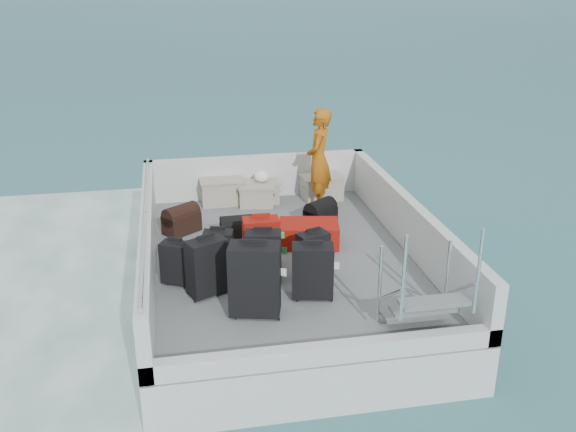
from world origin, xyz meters
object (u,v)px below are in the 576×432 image
crate_2 (262,193)px  crate_3 (322,188)px  suitcase_1 (177,264)px  suitcase_2 (219,251)px  suitcase_6 (313,272)px  passenger (319,159)px  crate_1 (257,196)px  suitcase_0 (207,268)px  suitcase_8 (309,234)px  suitcase_3 (255,280)px  suitcase_4 (263,257)px  crate_0 (221,192)px  suitcase_5 (261,242)px  suitcase_7 (313,253)px

crate_2 → crate_3: (0.99, -0.03, 0.03)m
suitcase_1 → suitcase_2: 0.59m
suitcase_6 → passenger: size_ratio=0.41×
crate_1 → crate_3: 1.10m
suitcase_2 → suitcase_6: 1.34m
suitcase_0 → suitcase_8: (1.47, 1.18, -0.19)m
suitcase_3 → crate_3: bearing=79.3°
suitcase_0 → suitcase_2: bearing=47.6°
suitcase_4 → passenger: (1.24, 2.35, 0.47)m
suitcase_0 → suitcase_1: size_ratio=1.28×
suitcase_3 → crate_0: size_ratio=1.30×
crate_2 → suitcase_1: bearing=-118.5°
suitcase_8 → crate_0: size_ratio=1.26×
crate_2 → crate_3: 0.99m
suitcase_4 → crate_3: suitcase_4 is taller
suitcase_8 → crate_2: bearing=22.6°
suitcase_2 → crate_0: (0.26, 2.44, -0.07)m
suitcase_5 → crate_1: 2.17m
suitcase_2 → suitcase_5: 0.56m
suitcase_0 → passenger: bearing=27.6°
suitcase_5 → crate_3: 2.63m
suitcase_1 → suitcase_6: suitcase_6 is taller
suitcase_7 → crate_3: size_ratio=0.88×
suitcase_4 → suitcase_0: bearing=-153.1°
suitcase_1 → suitcase_7: size_ratio=1.00×
crate_0 → suitcase_0: bearing=-98.2°
suitcase_3 → suitcase_4: (0.21, 0.77, -0.10)m
suitcase_1 → crate_2: suitcase_1 is taller
suitcase_6 → suitcase_7: 0.62m
suitcase_1 → suitcase_0: bearing=-16.8°
suitcase_0 → crate_1: bearing=45.4°
suitcase_0 → crate_2: 3.16m
passenger → suitcase_7: bearing=8.0°
suitcase_6 → suitcase_7: (0.14, 0.61, -0.06)m
suitcase_4 → crate_1: bearing=92.9°
suitcase_2 → passenger: bearing=60.3°
suitcase_1 → crate_3: bearing=74.0°
suitcase_6 → crate_3: bearing=85.5°
suitcase_3 → suitcase_8: suitcase_3 is taller
suitcase_4 → suitcase_8: (0.78, 0.96, -0.16)m
suitcase_0 → crate_2: (1.08, 2.97, -0.19)m
suitcase_5 → passenger: size_ratio=0.40×
suitcase_2 → suitcase_4: size_ratio=0.83×
suitcase_2 → suitcase_3: suitcase_3 is taller
passenger → crate_0: bearing=-84.6°
suitcase_4 → suitcase_8: 1.25m
suitcase_8 → crate_0: bearing=39.5°
suitcase_6 → suitcase_4: bearing=145.3°
suitcase_1 → suitcase_3: 1.22m
crate_2 → suitcase_3: bearing=-99.7°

